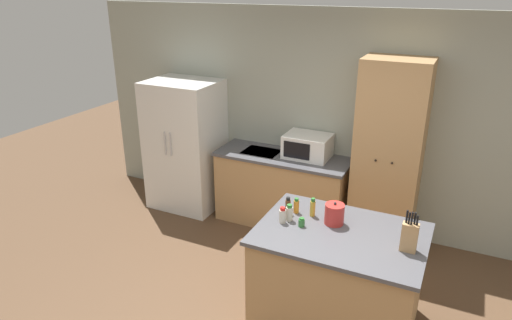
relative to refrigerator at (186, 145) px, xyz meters
The scene contains 14 objects.
wall_back 2.28m from the refrigerator, 10.08° to the left, with size 7.20×0.06×2.60m.
refrigerator is the anchor object (origin of this frame).
back_counter 1.41m from the refrigerator, ahead, with size 1.63×0.63×0.91m.
pantry_cabinet 2.58m from the refrigerator, ahead, with size 0.70×0.53×2.14m.
kitchen_island 2.87m from the refrigerator, 29.25° to the right, with size 1.39×0.99×0.91m.
microwave 1.65m from the refrigerator, ahead, with size 0.53×0.41×0.28m.
knife_block 3.35m from the refrigerator, 25.36° to the right, with size 0.12×0.07×0.34m.
spice_bottle_tall_dark 2.49m from the refrigerator, 29.36° to the right, with size 0.05×0.05×0.17m.
spice_bottle_short_red 2.34m from the refrigerator, 33.05° to the right, with size 0.05×0.05×0.16m.
spice_bottle_amber_oil 2.45m from the refrigerator, 36.25° to the right, with size 0.06×0.06×0.15m.
spice_bottle_green_herb 2.59m from the refrigerator, 33.80° to the right, with size 0.05×0.05×0.08m.
spice_bottle_pale_salt 2.45m from the refrigerator, 34.55° to the right, with size 0.06×0.06×0.15m.
spice_bottle_orange_cap 2.36m from the refrigerator, 31.29° to the right, with size 0.05×0.05×0.14m.
kettle 2.70m from the refrigerator, 28.06° to the right, with size 0.17×0.17×0.21m.
Camera 1 is at (1.07, -2.74, 2.88)m, focal length 32.00 mm.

